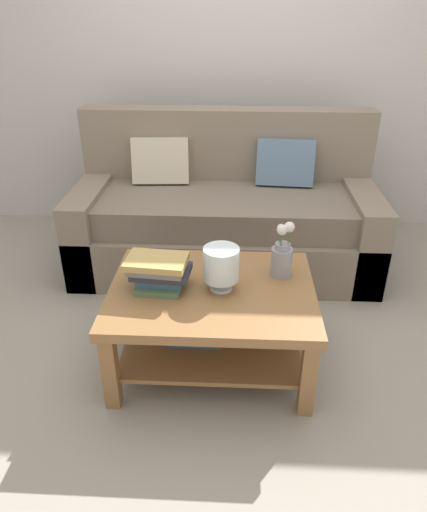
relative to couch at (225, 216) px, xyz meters
name	(u,v)px	position (x,y,z in m)	size (l,w,h in m)	color
ground_plane	(224,329)	(0.02, -0.85, -0.36)	(10.00, 10.00, 0.00)	gray
back_wall	(233,56)	(0.02, 0.80, 0.99)	(6.40, 0.12, 2.70)	#BCB7B2
couch	(225,216)	(0.00, 0.00, 0.00)	(2.08, 0.90, 1.06)	#7A6B5B
coffee_table	(212,309)	(-0.04, -1.13, -0.03)	(1.03, 0.79, 0.47)	olive
book_stack_main	(159,272)	(-0.30, -1.13, 0.19)	(0.32, 0.24, 0.17)	#51704C
glass_hurricane_vase	(221,265)	(0.01, -1.13, 0.24)	(0.18, 0.18, 0.22)	silver
flower_pitcher	(282,256)	(0.32, -0.98, 0.21)	(0.11, 0.11, 0.30)	gray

